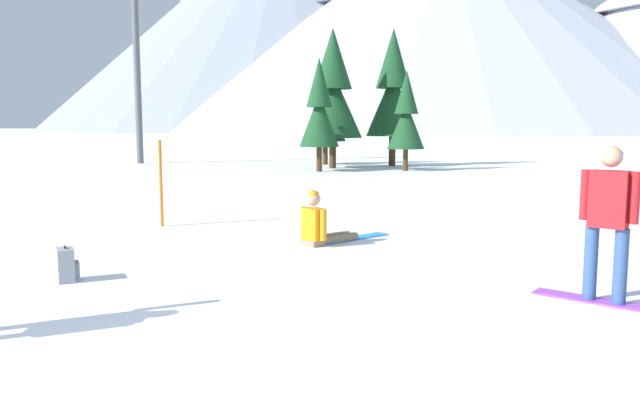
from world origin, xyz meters
TOP-DOWN VIEW (x-y plane):
  - ground_plane at (0.00, 0.00)m, footprint 800.00×800.00m
  - snowboarder_midground at (3.81, 3.47)m, footprint 1.55×0.86m
  - snowboarder_background at (-0.29, 5.98)m, footprint 1.34×1.70m
  - backpack_grey at (-2.80, 2.60)m, footprint 0.38×0.38m
  - trail_marker_pole at (-3.93, 6.90)m, footprint 0.06×0.06m
  - pine_tree_short at (-5.04, 22.27)m, footprint 1.77×1.77m
  - pine_tree_tall at (-5.01, 24.51)m, footprint 2.82×2.82m
  - pine_tree_twin at (-2.53, 26.99)m, footprint 2.68×2.68m
  - pine_tree_young at (-1.39, 23.82)m, footprint 1.68×1.68m
  - pine_tree_leaning at (-6.14, 27.24)m, footprint 2.17×2.17m
  - ski_lift_tower at (-16.13, 25.39)m, footprint 3.01×0.36m
  - peak_central_summit at (-82.29, 240.67)m, footprint 195.05×195.05m
  - peak_west_ridge at (-16.40, 214.45)m, footprint 194.48×194.48m

SIDE VIEW (x-z plane):
  - ground_plane at x=0.00m, z-range 0.00..0.00m
  - backpack_grey at x=-2.80m, z-range -0.02..0.45m
  - snowboarder_background at x=-0.29m, z-range -0.15..0.80m
  - trail_marker_pole at x=-3.93m, z-range 0.00..1.75m
  - snowboarder_midground at x=3.81m, z-range 0.06..1.87m
  - pine_tree_young at x=-1.39m, z-range 0.20..4.72m
  - pine_tree_short at x=-5.04m, z-range 0.22..5.26m
  - pine_tree_leaning at x=-6.14m, z-range 0.25..5.84m
  - pine_tree_tall at x=-5.01m, z-range 0.30..6.95m
  - pine_tree_twin at x=-2.53m, z-range 0.31..7.21m
  - ski_lift_tower at x=-16.13m, z-range 0.67..11.32m
  - peak_west_ridge at x=-16.40m, z-range 1.62..73.82m
  - peak_central_summit at x=-82.29m, z-range 1.99..90.43m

